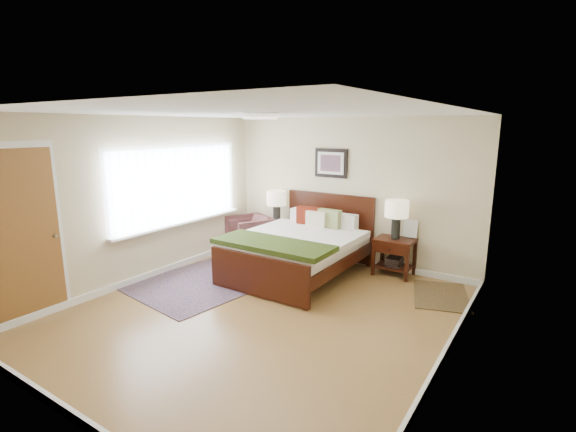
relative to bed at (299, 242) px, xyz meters
The scene contains 18 objects.
floor 1.56m from the bed, 76.81° to the right, with size 5.00×5.00×0.00m, color olive.
back_wall 1.33m from the bed, 72.62° to the left, with size 4.50×0.04×2.50m, color beige.
front_wall 4.01m from the bed, 85.13° to the right, with size 4.50×0.04×2.50m, color beige.
left_wall 2.49m from the bed, 143.26° to the right, with size 0.04×5.00×2.50m, color beige.
right_wall 3.04m from the bed, 28.94° to the right, with size 0.04×5.00×2.50m, color beige.
ceiling 2.45m from the bed, 76.81° to the right, with size 4.50×5.00×0.02m, color white.
window 2.17m from the bed, 158.59° to the right, with size 0.11×2.72×1.32m.
door 3.74m from the bed, 120.80° to the right, with size 0.06×1.00×2.18m.
ceil_fixture 2.42m from the bed, 76.81° to the right, with size 0.44×0.44×0.08m.
bed is the anchor object (origin of this frame).
wall_art 1.57m from the bed, 89.96° to the left, with size 0.62×0.05×0.50m.
nightstand_left 1.31m from the bed, 140.95° to the left, with size 0.47×0.42×0.56m.
nightstand_right 1.53m from the bed, 32.95° to the left, with size 0.60×0.45×0.60m.
lamp_left 1.39m from the bed, 140.27° to the left, with size 0.37×0.37×0.61m.
lamp_right 1.61m from the bed, 33.38° to the left, with size 0.37×0.37×0.61m.
armchair 1.58m from the bed, 158.73° to the left, with size 0.74×0.76×0.69m, color brown.
rug_persian 1.48m from the bed, 137.40° to the right, with size 1.68×2.38×0.01m, color #0E1046.
rug_navy 2.23m from the bed, ahead, with size 0.72×1.07×0.01m, color black.
Camera 1 is at (3.02, -4.00, 2.34)m, focal length 26.00 mm.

